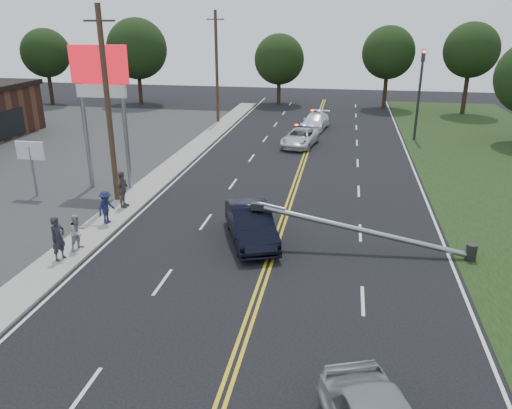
% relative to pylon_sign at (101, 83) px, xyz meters
% --- Properties ---
extents(ground, '(120.00, 120.00, 0.00)m').
position_rel_pylon_sign_xyz_m(ground, '(10.50, -14.00, -6.00)').
color(ground, black).
rests_on(ground, ground).
extents(sidewalk, '(1.80, 70.00, 0.12)m').
position_rel_pylon_sign_xyz_m(sidewalk, '(2.10, -4.00, -5.94)').
color(sidewalk, gray).
rests_on(sidewalk, ground).
extents(centerline_yellow, '(0.36, 80.00, 0.00)m').
position_rel_pylon_sign_xyz_m(centerline_yellow, '(10.50, -4.00, -5.99)').
color(centerline_yellow, gold).
rests_on(centerline_yellow, ground).
extents(pylon_sign, '(3.20, 0.35, 8.00)m').
position_rel_pylon_sign_xyz_m(pylon_sign, '(0.00, 0.00, 0.00)').
color(pylon_sign, gray).
rests_on(pylon_sign, ground).
extents(small_sign, '(1.60, 0.14, 3.10)m').
position_rel_pylon_sign_xyz_m(small_sign, '(-3.50, -2.00, -3.66)').
color(small_sign, gray).
rests_on(small_sign, ground).
extents(traffic_signal, '(0.28, 0.41, 7.05)m').
position_rel_pylon_sign_xyz_m(traffic_signal, '(18.80, 16.00, -1.79)').
color(traffic_signal, '#2D2D30').
rests_on(traffic_signal, ground).
extents(fallen_streetlight, '(9.36, 0.44, 1.91)m').
position_rel_pylon_sign_xyz_m(fallen_streetlight, '(14.69, -6.00, -5.08)').
color(fallen_streetlight, '#2D2D30').
rests_on(fallen_streetlight, ground).
extents(utility_pole_mid, '(1.60, 0.28, 10.00)m').
position_rel_pylon_sign_xyz_m(utility_pole_mid, '(1.30, -2.00, -0.91)').
color(utility_pole_mid, '#382619').
rests_on(utility_pole_mid, ground).
extents(utility_pole_far, '(1.60, 0.28, 10.00)m').
position_rel_pylon_sign_xyz_m(utility_pole_far, '(1.30, 20.00, -0.91)').
color(utility_pole_far, '#382619').
rests_on(utility_pole_far, ground).
extents(tree_4, '(5.31, 5.31, 8.32)m').
position_rel_pylon_sign_xyz_m(tree_4, '(-20.07, 26.97, -0.35)').
color(tree_4, black).
rests_on(tree_4, ground).
extents(tree_5, '(6.64, 6.64, 9.42)m').
position_rel_pylon_sign_xyz_m(tree_5, '(-10.15, 29.02, 0.09)').
color(tree_5, black).
rests_on(tree_5, ground).
extents(tree_6, '(5.58, 5.58, 7.75)m').
position_rel_pylon_sign_xyz_m(tree_6, '(5.46, 31.84, -1.04)').
color(tree_6, black).
rests_on(tree_6, ground).
extents(tree_7, '(5.55, 5.55, 8.64)m').
position_rel_pylon_sign_xyz_m(tree_7, '(17.24, 31.21, -0.15)').
color(tree_7, black).
rests_on(tree_7, ground).
extents(tree_8, '(5.39, 5.39, 9.03)m').
position_rel_pylon_sign_xyz_m(tree_8, '(25.00, 28.75, 0.32)').
color(tree_8, black).
rests_on(tree_8, ground).
extents(crashed_sedan, '(3.36, 5.19, 1.62)m').
position_rel_pylon_sign_xyz_m(crashed_sedan, '(9.38, -5.75, -5.19)').
color(crashed_sedan, black).
rests_on(crashed_sedan, ground).
extents(emergency_a, '(2.91, 5.03, 1.32)m').
position_rel_pylon_sign_xyz_m(emergency_a, '(9.83, 12.11, -5.34)').
color(emergency_a, silver).
rests_on(emergency_a, ground).
extents(emergency_b, '(2.64, 5.03, 1.39)m').
position_rel_pylon_sign_xyz_m(emergency_b, '(10.55, 18.70, -5.30)').
color(emergency_b, white).
rests_on(emergency_b, ground).
extents(bystander_a, '(0.61, 0.77, 1.85)m').
position_rel_pylon_sign_xyz_m(bystander_a, '(2.15, -9.14, -4.95)').
color(bystander_a, '#24242B').
rests_on(bystander_a, sidewalk).
extents(bystander_b, '(0.82, 0.92, 1.58)m').
position_rel_pylon_sign_xyz_m(bystander_b, '(2.42, -8.11, -5.09)').
color(bystander_b, '#A2A1A6').
rests_on(bystander_b, sidewalk).
extents(bystander_c, '(0.83, 1.15, 1.61)m').
position_rel_pylon_sign_xyz_m(bystander_c, '(2.29, -5.22, -5.07)').
color(bystander_c, '#1B2045').
rests_on(bystander_c, sidewalk).
extents(bystander_d, '(0.48, 1.13, 1.93)m').
position_rel_pylon_sign_xyz_m(bystander_d, '(2.14, -3.06, -4.91)').
color(bystander_d, '#62554E').
rests_on(bystander_d, sidewalk).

